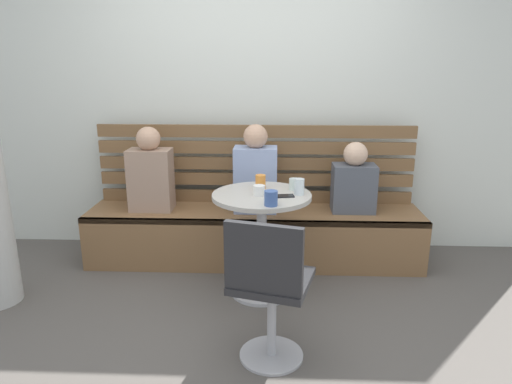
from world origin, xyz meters
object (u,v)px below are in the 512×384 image
object	(u,v)px
cup_mug_blue	(271,198)
phone_on_table	(283,196)
cup_tumbler_orange	(261,182)
booth_bench	(254,236)
white_chair	(269,287)
cup_water_clear	(299,187)
person_adult	(256,173)
cafe_table	(262,224)
cup_glass_short	(295,184)
cup_ceramic_white	(259,190)
person_child_middle	(151,174)
person_child_left	(354,182)

from	to	relation	value
cup_mug_blue	phone_on_table	size ratio (longest dim) A/B	0.68
cup_tumbler_orange	phone_on_table	world-z (taller)	cup_tumbler_orange
booth_bench	white_chair	size ratio (longest dim) A/B	3.18
booth_bench	cup_water_clear	xyz separation A→B (m)	(0.33, -0.55, 0.57)
booth_bench	phone_on_table	xyz separation A→B (m)	(0.23, -0.61, 0.52)
person_adult	cup_tumbler_orange	distance (m)	0.42
cafe_table	phone_on_table	distance (m)	0.28
cup_glass_short	cup_ceramic_white	size ratio (longest dim) A/B	1.00
person_child_middle	cup_glass_short	xyz separation A→B (m)	(1.14, -0.44, 0.04)
booth_bench	phone_on_table	distance (m)	0.83
person_adult	phone_on_table	xyz separation A→B (m)	(0.21, -0.61, -0.01)
cup_glass_short	phone_on_table	world-z (taller)	cup_glass_short
person_child_left	cup_water_clear	world-z (taller)	person_child_left
cup_ceramic_white	booth_bench	bearing A→B (deg)	95.99
white_chair	cup_glass_short	size ratio (longest dim) A/B	10.63
cup_ceramic_white	cup_glass_short	bearing A→B (deg)	31.84
person_adult	cup_ceramic_white	world-z (taller)	person_adult
person_adult	booth_bench	bearing A→B (deg)	-175.29
person_child_middle	cup_mug_blue	size ratio (longest dim) A/B	7.14
cafe_table	person_child_middle	xyz separation A→B (m)	(-0.91, 0.55, 0.22)
cafe_table	person_adult	bearing A→B (deg)	96.83
person_child_middle	phone_on_table	world-z (taller)	person_child_middle
person_child_middle	phone_on_table	distance (m)	1.22
cup_water_clear	person_child_middle	bearing A→B (deg)	154.45
person_adult	cup_water_clear	xyz separation A→B (m)	(0.32, -0.55, 0.04)
white_chair	person_child_middle	world-z (taller)	person_child_middle
person_child_middle	phone_on_table	xyz separation A→B (m)	(1.06, -0.61, 0.00)
booth_bench	cup_glass_short	world-z (taller)	cup_glass_short
cafe_table	person_child_middle	bearing A→B (deg)	148.87
cup_ceramic_white	person_child_middle	bearing A→B (deg)	146.57
person_child_left	cup_glass_short	xyz separation A→B (m)	(-0.49, -0.46, 0.09)
cafe_table	cup_glass_short	xyz separation A→B (m)	(0.23, 0.11, 0.26)
booth_bench	cup_ceramic_white	distance (m)	0.81
cafe_table	phone_on_table	bearing A→B (deg)	-21.96
person_adult	cup_tumbler_orange	world-z (taller)	person_adult
cafe_table	cup_glass_short	bearing A→B (deg)	26.11
cafe_table	cup_tumbler_orange	xyz separation A→B (m)	(-0.01, 0.13, 0.27)
cafe_table	cup_water_clear	bearing A→B (deg)	-1.44
person_child_middle	cup_water_clear	size ratio (longest dim) A/B	6.16
cup_mug_blue	phone_on_table	xyz separation A→B (m)	(0.08, 0.20, -0.04)
person_child_middle	cup_ceramic_white	size ratio (longest dim) A/B	8.48
cafe_table	cup_mug_blue	bearing A→B (deg)	-75.98
cup_glass_short	cup_ceramic_white	bearing A→B (deg)	-148.16
cafe_table	person_child_middle	world-z (taller)	person_child_middle
cup_glass_short	cup_mug_blue	size ratio (longest dim) A/B	0.84
cafe_table	cup_water_clear	size ratio (longest dim) A/B	6.73
cup_tumbler_orange	cup_ceramic_white	bearing A→B (deg)	-91.48
person_adult	phone_on_table	world-z (taller)	person_adult
person_child_middle	cup_glass_short	size ratio (longest dim) A/B	8.48
white_chair	cup_glass_short	distance (m)	0.99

